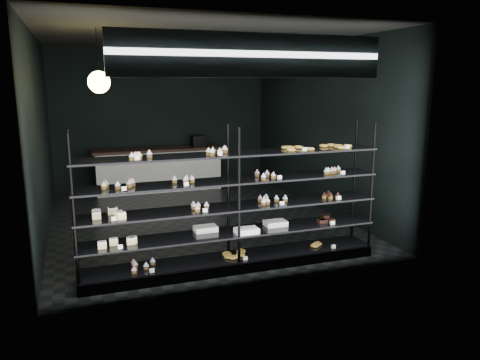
{
  "coord_description": "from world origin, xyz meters",
  "views": [
    {
      "loc": [
        -1.99,
        -8.05,
        2.45
      ],
      "look_at": [
        0.2,
        -1.9,
        1.08
      ],
      "focal_mm": 35.0,
      "sensor_mm": 36.0,
      "label": 1
    }
  ],
  "objects": [
    {
      "name": "service_counter",
      "position": [
        -0.2,
        2.5,
        0.5
      ],
      "size": [
        2.9,
        0.65,
        1.23
      ],
      "color": "silver",
      "rests_on": "room"
    },
    {
      "name": "room",
      "position": [
        0.0,
        0.0,
        1.6
      ],
      "size": [
        5.01,
        6.01,
        3.2
      ],
      "color": "black",
      "rests_on": "ground"
    },
    {
      "name": "signage",
      "position": [
        0.0,
        -2.93,
        2.75
      ],
      "size": [
        3.3,
        0.05,
        0.5
      ],
      "color": "#0D0E43",
      "rests_on": "room"
    },
    {
      "name": "pendant_lamp",
      "position": [
        -1.61,
        -1.14,
        2.45
      ],
      "size": [
        0.31,
        0.31,
        0.88
      ],
      "color": "black",
      "rests_on": "room"
    },
    {
      "name": "display_shelf",
      "position": [
        -0.11,
        -2.45,
        0.63
      ],
      "size": [
        4.0,
        0.5,
        1.91
      ],
      "color": "black",
      "rests_on": "room"
    }
  ]
}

